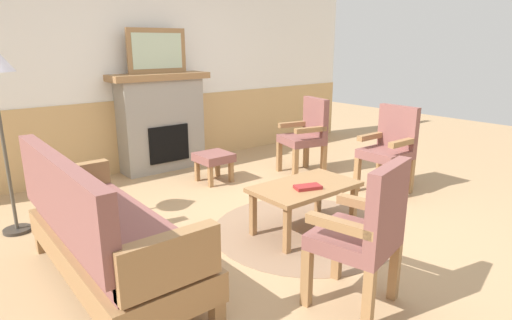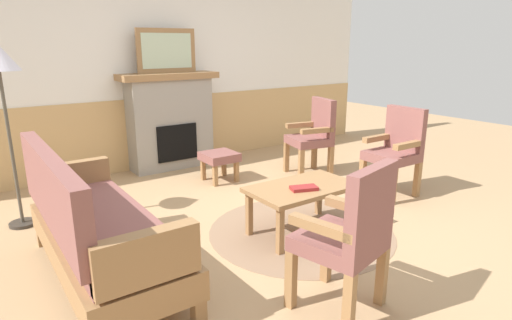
{
  "view_description": "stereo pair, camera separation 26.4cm",
  "coord_description": "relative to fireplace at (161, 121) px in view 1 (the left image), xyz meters",
  "views": [
    {
      "loc": [
        -2.52,
        -2.77,
        1.66
      ],
      "look_at": [
        0.0,
        0.35,
        0.55
      ],
      "focal_mm": 29.81,
      "sensor_mm": 36.0,
      "label": 1
    },
    {
      "loc": [
        -2.31,
        -2.93,
        1.66
      ],
      "look_at": [
        0.0,
        0.35,
        0.55
      ],
      "focal_mm": 29.81,
      "sensor_mm": 36.0,
      "label": 2
    }
  ],
  "objects": [
    {
      "name": "armchair_front_left",
      "position": [
        -0.47,
        -3.66,
        -0.11
      ],
      "size": [
        0.58,
        0.58,
        0.98
      ],
      "color": "olive",
      "rests_on": "ground_plane"
    },
    {
      "name": "framed_picture",
      "position": [
        0.0,
        0.0,
        0.91
      ],
      "size": [
        0.8,
        0.04,
        0.56
      ],
      "color": "olive",
      "rests_on": "fireplace"
    },
    {
      "name": "ground_plane",
      "position": [
        0.0,
        -2.35,
        -0.65
      ],
      "size": [
        14.0,
        14.0,
        0.0
      ],
      "primitive_type": "plane",
      "color": "tan"
    },
    {
      "name": "couch",
      "position": [
        -1.65,
        -2.38,
        -0.26
      ],
      "size": [
        0.7,
        1.8,
        0.98
      ],
      "color": "olive",
      "rests_on": "ground_plane"
    },
    {
      "name": "round_rug",
      "position": [
        0.07,
        -2.61,
        -0.65
      ],
      "size": [
        1.67,
        1.67,
        0.01
      ],
      "primitive_type": "cylinder",
      "color": "#896B51",
      "rests_on": "ground_plane"
    },
    {
      "name": "wall_back",
      "position": [
        0.0,
        0.25,
        0.66
      ],
      "size": [
        7.2,
        0.14,
        2.7
      ],
      "color": "white",
      "rests_on": "ground_plane"
    },
    {
      "name": "armchair_by_window_left",
      "position": [
        1.59,
        -2.44,
        -0.11
      ],
      "size": [
        0.48,
        0.48,
        0.98
      ],
      "color": "olive",
      "rests_on": "ground_plane"
    },
    {
      "name": "fireplace",
      "position": [
        0.0,
        0.0,
        0.0
      ],
      "size": [
        1.3,
        0.44,
        1.28
      ],
      "color": "gray",
      "rests_on": "ground_plane"
    },
    {
      "name": "coffee_table",
      "position": [
        0.07,
        -2.61,
        -0.27
      ],
      "size": [
        0.96,
        0.56,
        0.44
      ],
      "color": "olive",
      "rests_on": "ground_plane"
    },
    {
      "name": "armchair_near_fireplace",
      "position": [
        1.37,
        -1.35,
        -0.11
      ],
      "size": [
        0.58,
        0.58,
        0.98
      ],
      "color": "olive",
      "rests_on": "ground_plane"
    },
    {
      "name": "book_on_table",
      "position": [
        0.01,
        -2.7,
        -0.2
      ],
      "size": [
        0.26,
        0.19,
        0.03
      ],
      "primitive_type": "cube",
      "rotation": [
        0.0,
        0.0,
        -0.35
      ],
      "color": "maroon",
      "rests_on": "coffee_table"
    },
    {
      "name": "footstool",
      "position": [
        0.22,
        -0.9,
        -0.37
      ],
      "size": [
        0.4,
        0.4,
        0.36
      ],
      "color": "olive",
      "rests_on": "ground_plane"
    }
  ]
}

